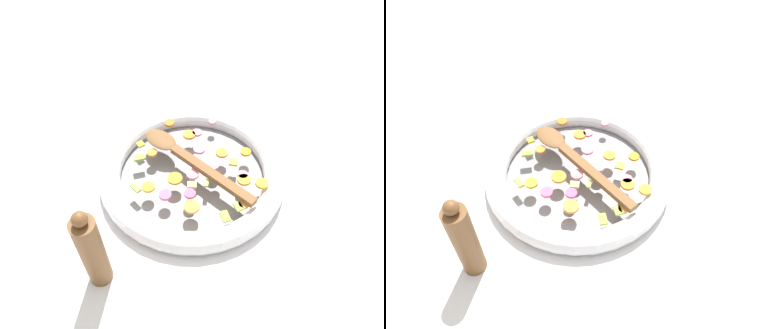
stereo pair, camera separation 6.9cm
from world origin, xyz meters
The scene contains 5 objects.
ground_plane centered at (0.00, 0.00, 0.00)m, with size 4.00×4.00×0.00m, color silver.
skillet centered at (0.00, 0.00, 0.02)m, with size 0.44×0.44×0.05m.
chopped_vegetables centered at (0.00, -0.03, 0.05)m, with size 0.30×0.34×0.01m.
wooden_spoon centered at (0.00, 0.02, 0.06)m, with size 0.09×0.33×0.01m.
pepper_mill centered at (-0.30, -0.09, 0.10)m, with size 0.05×0.05×0.22m.
Camera 1 is at (-0.37, -0.46, 0.71)m, focal length 35.00 mm.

